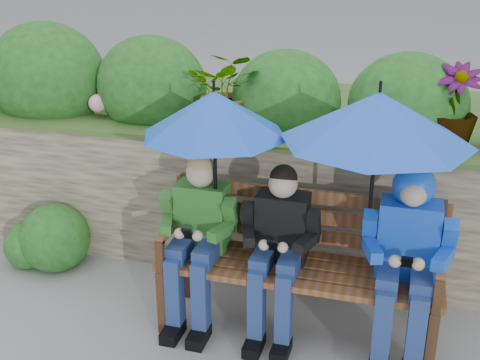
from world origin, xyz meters
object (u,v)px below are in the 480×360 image
(umbrella_right, at_px, (378,117))
(park_bench, at_px, (300,254))
(boy_middle, at_px, (279,243))
(boy_right, at_px, (407,248))
(boy_left, at_px, (198,232))
(umbrella_left, at_px, (214,114))

(umbrella_right, bearing_deg, park_bench, 176.08)
(boy_middle, height_order, boy_right, boy_right)
(boy_left, distance_m, boy_right, 1.26)
(park_bench, xyz_separation_m, boy_left, (-0.63, -0.08, 0.10))
(park_bench, bearing_deg, umbrella_right, -3.92)
(boy_left, height_order, umbrella_right, umbrella_right)
(umbrella_left, bearing_deg, umbrella_right, -0.13)
(boy_right, bearing_deg, boy_left, -179.63)
(park_bench, bearing_deg, boy_left, -173.08)
(park_bench, xyz_separation_m, boy_middle, (-0.12, -0.08, 0.10))
(umbrella_left, xyz_separation_m, umbrella_right, (0.92, -0.00, 0.05))
(boy_left, bearing_deg, park_bench, 6.92)
(umbrella_left, relative_size, umbrella_right, 0.83)
(boy_middle, bearing_deg, boy_left, -179.81)
(boy_right, height_order, umbrella_right, umbrella_right)
(boy_right, height_order, umbrella_left, umbrella_left)
(boy_middle, distance_m, boy_right, 0.74)
(umbrella_left, bearing_deg, park_bench, 2.68)
(park_bench, relative_size, boy_left, 1.56)
(park_bench, relative_size, umbrella_left, 1.95)
(boy_middle, bearing_deg, park_bench, 32.32)
(boy_middle, xyz_separation_m, umbrella_left, (-0.41, 0.05, 0.76))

